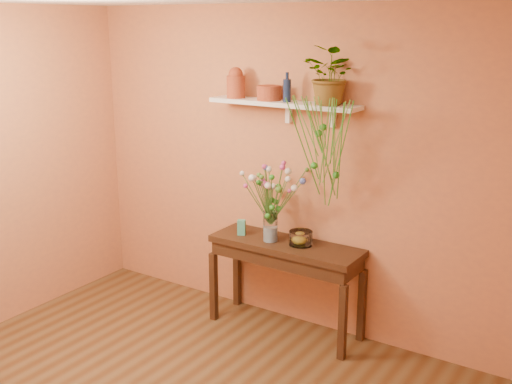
% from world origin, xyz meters
% --- Properties ---
extents(room, '(4.04, 4.04, 2.70)m').
position_xyz_m(room, '(0.00, 0.00, 1.35)').
color(room, brown).
rests_on(room, ground).
extents(sideboard, '(1.30, 0.42, 0.79)m').
position_xyz_m(sideboard, '(0.15, 1.77, 0.67)').
color(sideboard, '#361F13').
rests_on(sideboard, ground).
extents(wall_shelf, '(1.30, 0.24, 0.19)m').
position_xyz_m(wall_shelf, '(0.06, 1.87, 1.92)').
color(wall_shelf, white).
rests_on(wall_shelf, room).
extents(terracotta_jug, '(0.16, 0.16, 0.25)m').
position_xyz_m(terracotta_jug, '(-0.40, 1.85, 2.06)').
color(terracotta_jug, '#9B4724').
rests_on(terracotta_jug, wall_shelf).
extents(terracotta_pot, '(0.25, 0.25, 0.12)m').
position_xyz_m(terracotta_pot, '(-0.08, 1.86, 2.00)').
color(terracotta_pot, '#9B4724').
rests_on(terracotta_pot, wall_shelf).
extents(blue_bottle, '(0.07, 0.07, 0.23)m').
position_xyz_m(blue_bottle, '(0.10, 1.85, 2.03)').
color(blue_bottle, '#132141').
rests_on(blue_bottle, wall_shelf).
extents(spider_plant, '(0.48, 0.44, 0.45)m').
position_xyz_m(spider_plant, '(0.48, 1.86, 2.16)').
color(spider_plant, '#297D1E').
rests_on(spider_plant, wall_shelf).
extents(plant_fronds, '(0.54, 0.47, 0.86)m').
position_xyz_m(plant_fronds, '(0.51, 1.69, 1.65)').
color(plant_fronds, '#297D1E').
rests_on(plant_fronds, wall_shelf).
extents(glass_vase, '(0.12, 0.12, 0.25)m').
position_xyz_m(glass_vase, '(0.02, 1.74, 0.90)').
color(glass_vase, white).
rests_on(glass_vase, sideboard).
extents(bouquet, '(0.56, 0.47, 0.54)m').
position_xyz_m(bouquet, '(0.04, 1.74, 1.26)').
color(bouquet, '#386B28').
rests_on(bouquet, glass_vase).
extents(glass_bowl, '(0.19, 0.19, 0.12)m').
position_xyz_m(glass_bowl, '(0.28, 1.79, 0.84)').
color(glass_bowl, white).
rests_on(glass_bowl, sideboard).
extents(lemon, '(0.08, 0.08, 0.08)m').
position_xyz_m(lemon, '(0.27, 1.80, 0.83)').
color(lemon, yellow).
rests_on(lemon, glass_bowl).
extents(carton, '(0.08, 0.07, 0.13)m').
position_xyz_m(carton, '(-0.27, 1.73, 0.85)').
color(carton, teal).
rests_on(carton, sideboard).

